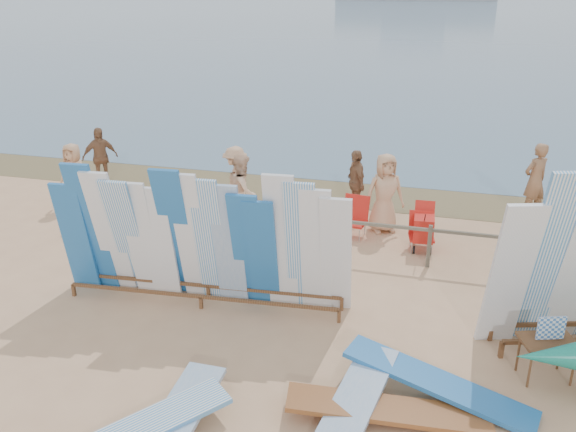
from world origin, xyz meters
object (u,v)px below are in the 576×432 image
(vendor_table, at_px, (546,358))
(beachgoer_2, at_px, (243,191))
(flat_board_c, at_px, (388,418))
(beach_chair_left, at_px, (353,225))
(flat_board_b, at_px, (349,423))
(beach_chair_right, at_px, (421,240))
(beachgoer_0, at_px, (74,175))
(flat_board_d, at_px, (437,396))
(main_surfboard_rack, at_px, (202,243))
(stroller, at_px, (423,232))
(beachgoer_4, at_px, (356,183))
(beachgoer_6, at_px, (385,193))
(beachgoer_7, at_px, (535,180))
(beachgoer_3, at_px, (236,180))
(beachgoer_extra_1, at_px, (100,157))

(vendor_table, distance_m, beachgoer_2, 7.58)
(flat_board_c, height_order, beach_chair_left, beach_chair_left)
(flat_board_b, relative_size, beach_chair_left, 2.98)
(flat_board_c, bearing_deg, beach_chair_right, -9.91)
(flat_board_b, height_order, flat_board_c, flat_board_b)
(flat_board_c, relative_size, beachgoer_0, 1.65)
(flat_board_b, relative_size, flat_board_d, 1.00)
(beach_chair_left, distance_m, beach_chair_right, 1.58)
(main_surfboard_rack, relative_size, flat_board_b, 1.95)
(stroller, distance_m, beachgoer_4, 2.48)
(main_surfboard_rack, height_order, beachgoer_6, main_surfboard_rack)
(main_surfboard_rack, relative_size, beachgoer_0, 3.22)
(beach_chair_right, bearing_deg, beachgoer_7, 38.69)
(flat_board_b, height_order, beachgoer_6, beachgoer_6)
(flat_board_b, height_order, beach_chair_left, beach_chair_left)
(stroller, height_order, beachgoer_2, beachgoer_2)
(vendor_table, relative_size, flat_board_b, 0.38)
(beachgoer_6, relative_size, beachgoer_0, 1.12)
(flat_board_b, xyz_separation_m, beach_chair_right, (0.50, 5.85, 0.24))
(beachgoer_3, bearing_deg, beachgoer_4, 107.97)
(stroller, height_order, beachgoer_7, beachgoer_7)
(beach_chair_right, relative_size, stroller, 0.82)
(beach_chair_left, distance_m, beachgoer_7, 4.71)
(beachgoer_3, bearing_deg, flat_board_b, 35.77)
(stroller, bearing_deg, beachgoer_extra_1, 164.17)
(beachgoer_extra_1, bearing_deg, beachgoer_6, -55.33)
(flat_board_c, bearing_deg, vendor_table, -63.90)
(main_surfboard_rack, bearing_deg, beach_chair_left, 57.13)
(flat_board_c, distance_m, beachgoer_0, 10.65)
(vendor_table, height_order, stroller, vendor_table)
(beachgoer_7, xyz_separation_m, beachgoer_0, (-11.18, -2.31, -0.10))
(beachgoer_4, height_order, beachgoer_0, beachgoer_0)
(stroller, bearing_deg, beach_chair_right, -116.09)
(beachgoer_7, bearing_deg, beachgoer_extra_1, -35.62)
(beach_chair_left, xyz_separation_m, stroller, (1.57, -0.32, 0.14))
(main_surfboard_rack, relative_size, stroller, 5.27)
(beachgoer_4, bearing_deg, flat_board_b, -19.82)
(beach_chair_left, xyz_separation_m, beachgoer_4, (-0.20, 1.38, 0.55))
(flat_board_b, distance_m, beachgoer_7, 9.18)
(flat_board_c, bearing_deg, stroller, -10.22)
(main_surfboard_rack, xyz_separation_m, flat_board_d, (4.16, -1.59, -1.17))
(beachgoer_0, bearing_deg, beachgoer_7, 11.40)
(flat_board_d, distance_m, beachgoer_0, 10.80)
(beachgoer_4, bearing_deg, flat_board_c, -16.01)
(beachgoer_6, bearing_deg, stroller, -67.66)
(flat_board_d, relative_size, beachgoer_0, 1.65)
(beachgoer_6, bearing_deg, main_surfboard_rack, -148.96)
(flat_board_b, height_order, beachgoer_3, beachgoer_3)
(stroller, height_order, beachgoer_3, beachgoer_3)
(beach_chair_left, bearing_deg, vendor_table, -43.17)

